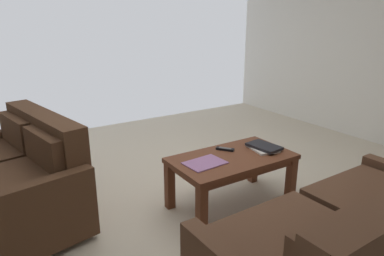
{
  "coord_description": "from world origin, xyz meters",
  "views": [
    {
      "loc": [
        1.55,
        2.38,
        1.58
      ],
      "look_at": [
        0.43,
        0.63,
        0.92
      ],
      "focal_mm": 32.82,
      "sensor_mm": 36.0,
      "label": 1
    }
  ],
  "objects_px": {
    "coffee_table": "(232,164)",
    "loveseat_near": "(14,179)",
    "book_stack": "(263,147)",
    "sofa_main": "(356,245)",
    "loose_magazine": "(205,163)",
    "tv_remote": "(225,149)"
  },
  "relations": [
    {
      "from": "coffee_table",
      "to": "loveseat_near",
      "type": "bearing_deg",
      "value": -24.96
    },
    {
      "from": "sofa_main",
      "to": "tv_remote",
      "type": "relative_size",
      "value": 11.34
    },
    {
      "from": "coffee_table",
      "to": "book_stack",
      "type": "bearing_deg",
      "value": 177.12
    },
    {
      "from": "coffee_table",
      "to": "sofa_main",
      "type": "bearing_deg",
      "value": 85.95
    },
    {
      "from": "loveseat_near",
      "to": "loose_magazine",
      "type": "relative_size",
      "value": 4.8
    },
    {
      "from": "sofa_main",
      "to": "book_stack",
      "type": "height_order",
      "value": "sofa_main"
    },
    {
      "from": "coffee_table",
      "to": "loose_magazine",
      "type": "xyz_separation_m",
      "value": [
        0.28,
        -0.0,
        0.08
      ]
    },
    {
      "from": "coffee_table",
      "to": "book_stack",
      "type": "height_order",
      "value": "book_stack"
    },
    {
      "from": "tv_remote",
      "to": "loose_magazine",
      "type": "bearing_deg",
      "value": 24.77
    },
    {
      "from": "loveseat_near",
      "to": "coffee_table",
      "type": "height_order",
      "value": "loveseat_near"
    },
    {
      "from": "book_stack",
      "to": "loose_magazine",
      "type": "distance_m",
      "value": 0.62
    },
    {
      "from": "loveseat_near",
      "to": "coffee_table",
      "type": "bearing_deg",
      "value": 155.04
    },
    {
      "from": "book_stack",
      "to": "tv_remote",
      "type": "relative_size",
      "value": 2.07
    },
    {
      "from": "loveseat_near",
      "to": "loose_magazine",
      "type": "distance_m",
      "value": 1.51
    },
    {
      "from": "coffee_table",
      "to": "tv_remote",
      "type": "bearing_deg",
      "value": -103.78
    },
    {
      "from": "tv_remote",
      "to": "book_stack",
      "type": "bearing_deg",
      "value": 151.62
    },
    {
      "from": "sofa_main",
      "to": "loose_magazine",
      "type": "xyz_separation_m",
      "value": [
        0.19,
        -1.22,
        0.11
      ]
    },
    {
      "from": "tv_remote",
      "to": "sofa_main",
      "type": "bearing_deg",
      "value": 84.89
    },
    {
      "from": "loveseat_near",
      "to": "tv_remote",
      "type": "distance_m",
      "value": 1.74
    },
    {
      "from": "loose_magazine",
      "to": "coffee_table",
      "type": "bearing_deg",
      "value": -94.52
    },
    {
      "from": "sofa_main",
      "to": "loose_magazine",
      "type": "distance_m",
      "value": 1.24
    },
    {
      "from": "loveseat_near",
      "to": "loose_magazine",
      "type": "bearing_deg",
      "value": 150.56
    }
  ]
}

